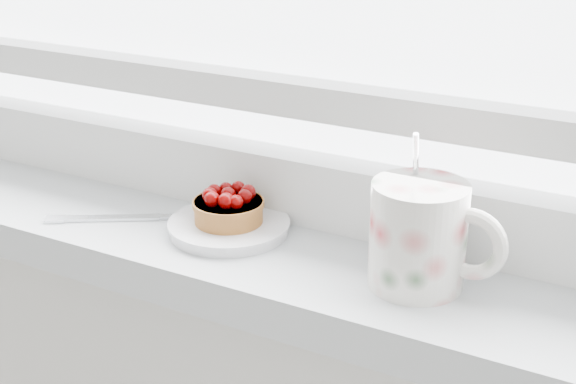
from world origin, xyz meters
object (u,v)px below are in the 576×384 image
Objects in this scene: saucer at (229,227)px; raspberry_tart at (228,207)px; fork at (143,217)px; floral_mug at (422,234)px.

saucer is 1.71× the size of raspberry_tart.
raspberry_tart is 0.10m from fork.
saucer reaches higher than fork.
fork is (-0.10, -0.02, -0.00)m from saucer.
raspberry_tart reaches higher than saucer.
raspberry_tart is at bearing -57.63° from saucer.
floral_mug is 0.73× the size of fork.
fork is at bearing -179.32° from floral_mug.
floral_mug is at bearing 0.68° from fork.
raspberry_tart is at bearing 9.37° from fork.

